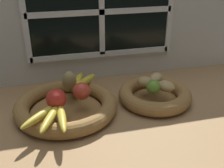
# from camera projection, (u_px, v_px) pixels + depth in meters

# --- Properties ---
(ground_plane) EXTENTS (1.40, 0.90, 0.03)m
(ground_plane) POSITION_uv_depth(u_px,v_px,m) (118.00, 109.00, 1.07)
(ground_plane) COLOR #9E774C
(back_wall) EXTENTS (1.40, 0.05, 0.55)m
(back_wall) POSITION_uv_depth(u_px,v_px,m) (101.00, 18.00, 1.20)
(back_wall) COLOR silver
(back_wall) RESTS_ON ground_plane
(fruit_bowl_left) EXTENTS (0.38, 0.38, 0.06)m
(fruit_bowl_left) POSITION_uv_depth(u_px,v_px,m) (66.00, 106.00, 1.02)
(fruit_bowl_left) COLOR olive
(fruit_bowl_left) RESTS_ON ground_plane
(fruit_bowl_right) EXTENTS (0.29, 0.29, 0.06)m
(fruit_bowl_right) POSITION_uv_depth(u_px,v_px,m) (155.00, 95.00, 1.09)
(fruit_bowl_right) COLOR olive
(fruit_bowl_right) RESTS_ON ground_plane
(apple_red_front) EXTENTS (0.07, 0.07, 0.07)m
(apple_red_front) POSITION_uv_depth(u_px,v_px,m) (56.00, 99.00, 0.93)
(apple_red_front) COLOR red
(apple_red_front) RESTS_ON fruit_bowl_left
(apple_red_right) EXTENTS (0.06, 0.06, 0.06)m
(apple_red_right) POSITION_uv_depth(u_px,v_px,m) (82.00, 91.00, 0.99)
(apple_red_right) COLOR #CC422D
(apple_red_right) RESTS_ON fruit_bowl_left
(pear_brown) EXTENTS (0.07, 0.07, 0.08)m
(pear_brown) POSITION_uv_depth(u_px,v_px,m) (69.00, 82.00, 1.04)
(pear_brown) COLOR olive
(pear_brown) RESTS_ON fruit_bowl_left
(banana_bunch_front) EXTENTS (0.15, 0.19, 0.03)m
(banana_bunch_front) POSITION_uv_depth(u_px,v_px,m) (52.00, 116.00, 0.88)
(banana_bunch_front) COLOR gold
(banana_bunch_front) RESTS_ON fruit_bowl_left
(banana_bunch_back) EXTENTS (0.13, 0.17, 0.03)m
(banana_bunch_back) POSITION_uv_depth(u_px,v_px,m) (77.00, 82.00, 1.10)
(banana_bunch_back) COLOR yellow
(banana_bunch_back) RESTS_ON fruit_bowl_left
(potato_small) EXTENTS (0.09, 0.09, 0.04)m
(potato_small) POSITION_uv_depth(u_px,v_px,m) (166.00, 86.00, 1.05)
(potato_small) COLOR tan
(potato_small) RESTS_ON fruit_bowl_right
(potato_back) EXTENTS (0.08, 0.08, 0.04)m
(potato_back) POSITION_uv_depth(u_px,v_px,m) (156.00, 78.00, 1.11)
(potato_back) COLOR tan
(potato_back) RESTS_ON fruit_bowl_right
(potato_oblong) EXTENTS (0.09, 0.09, 0.04)m
(potato_oblong) POSITION_uv_depth(u_px,v_px,m) (145.00, 82.00, 1.09)
(potato_oblong) COLOR #A38451
(potato_oblong) RESTS_ON fruit_bowl_right
(lime_near) EXTENTS (0.05, 0.05, 0.05)m
(lime_near) POSITION_uv_depth(u_px,v_px,m) (153.00, 87.00, 1.03)
(lime_near) COLOR olive
(lime_near) RESTS_ON fruit_bowl_right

